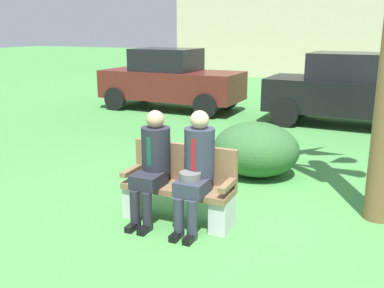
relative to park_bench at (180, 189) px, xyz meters
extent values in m
plane|color=#458D43|center=(0.25, 0.21, -0.39)|extent=(80.00, 80.00, 0.00)
cube|color=brown|center=(0.00, -0.05, 0.02)|extent=(1.31, 0.44, 0.07)
cube|color=brown|center=(0.00, 0.14, 0.28)|extent=(1.31, 0.06, 0.45)
cube|color=brown|center=(-0.61, -0.05, 0.16)|extent=(0.08, 0.44, 0.06)
cube|color=brown|center=(0.61, -0.05, 0.16)|extent=(0.08, 0.44, 0.06)
cube|color=silver|center=(-0.55, -0.05, -0.20)|extent=(0.20, 0.37, 0.38)
cube|color=silver|center=(0.55, -0.05, -0.20)|extent=(0.20, 0.37, 0.38)
cube|color=#23232D|center=(-0.29, -0.22, 0.14)|extent=(0.32, 0.38, 0.16)
cylinder|color=#23232D|center=(-0.37, -0.41, -0.17)|extent=(0.11, 0.11, 0.45)
cylinder|color=#23232D|center=(-0.21, -0.41, -0.17)|extent=(0.11, 0.11, 0.45)
cube|color=black|center=(-0.37, -0.47, -0.36)|extent=(0.09, 0.22, 0.07)
cube|color=black|center=(-0.21, -0.47, -0.36)|extent=(0.09, 0.22, 0.07)
cylinder|color=#23232D|center=(-0.29, -0.03, 0.45)|extent=(0.34, 0.34, 0.53)
cube|color=#144C3D|center=(-0.29, -0.19, 0.47)|extent=(0.05, 0.01, 0.34)
sphere|color=tan|center=(-0.29, -0.03, 0.81)|extent=(0.21, 0.21, 0.21)
cube|color=#2D3342|center=(0.26, -0.22, 0.14)|extent=(0.32, 0.38, 0.16)
cylinder|color=#2D3342|center=(0.18, -0.41, -0.17)|extent=(0.11, 0.11, 0.45)
cylinder|color=#2D3342|center=(0.34, -0.41, -0.17)|extent=(0.11, 0.11, 0.45)
cube|color=black|center=(0.18, -0.47, -0.36)|extent=(0.09, 0.22, 0.07)
cube|color=black|center=(0.34, -0.47, -0.36)|extent=(0.09, 0.22, 0.07)
cylinder|color=#2D3342|center=(0.26, -0.03, 0.47)|extent=(0.34, 0.34, 0.57)
cube|color=maroon|center=(0.26, -0.19, 0.49)|extent=(0.05, 0.01, 0.36)
sphere|color=tan|center=(0.26, -0.03, 0.85)|extent=(0.21, 0.21, 0.21)
cylinder|color=#616161|center=(0.24, -0.24, 0.26)|extent=(0.24, 0.24, 0.09)
ellipsoid|color=#2E5E2E|center=(0.35, 1.97, 0.02)|extent=(1.33, 1.22, 0.83)
cube|color=#591E19|center=(-3.38, 6.52, 0.31)|extent=(3.94, 1.65, 0.76)
cube|color=black|center=(-3.53, 6.52, 0.99)|extent=(1.73, 1.40, 0.60)
cylinder|color=black|center=(-2.00, 7.26, -0.07)|extent=(0.64, 0.15, 0.64)
cylinder|color=black|center=(-2.04, 5.70, -0.07)|extent=(0.64, 0.15, 0.64)
cylinder|color=black|center=(-4.73, 7.33, -0.07)|extent=(0.64, 0.15, 0.64)
cylinder|color=black|center=(-4.77, 5.77, -0.07)|extent=(0.64, 0.15, 0.64)
cube|color=black|center=(1.40, 6.29, 0.31)|extent=(3.96, 1.70, 0.76)
cube|color=black|center=(1.25, 6.29, 0.99)|extent=(1.75, 1.42, 0.60)
cylinder|color=black|center=(0.07, 7.12, -0.07)|extent=(0.64, 0.16, 0.64)
cylinder|color=black|center=(0.01, 5.56, -0.07)|extent=(0.64, 0.16, 0.64)
camera|label=1|loc=(2.11, -4.35, 1.82)|focal=40.93mm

